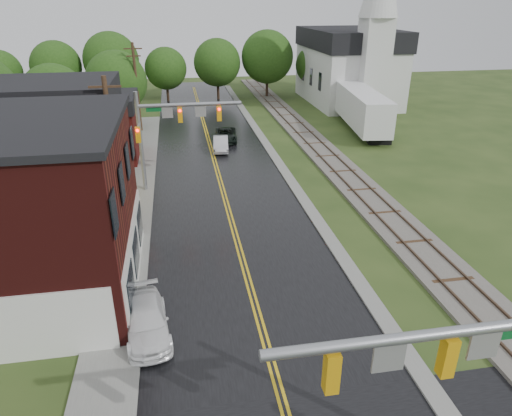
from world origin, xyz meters
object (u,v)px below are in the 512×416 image
object	(u,v)px
tree_left_c	(56,99)
semi_trailer	(362,108)
sedan_silver	(221,144)
tree_left_e	(118,83)
suv_dark	(226,135)
traffic_signal_near	(473,370)
traffic_signal_far	(170,123)
utility_pole_b	(113,150)
church	(352,59)
pickup_white	(146,321)
utility_pole_c	(137,86)

from	to	relation	value
tree_left_c	semi_trailer	bearing A→B (deg)	0.89
tree_left_c	sedan_silver	world-z (taller)	tree_left_c
tree_left_e	semi_trailer	xyz separation A→B (m)	(25.20, -5.53, -2.37)
suv_dark	sedan_silver	world-z (taller)	sedan_silver
tree_left_c	sedan_silver	bearing A→B (deg)	-15.45
traffic_signal_near	traffic_signal_far	distance (m)	25.94
semi_trailer	sedan_silver	bearing A→B (deg)	-163.63
traffic_signal_far	suv_dark	xyz separation A→B (m)	(5.16, 11.80, -4.35)
traffic_signal_near	traffic_signal_far	world-z (taller)	same
tree_left_e	sedan_silver	bearing A→B (deg)	-45.99
suv_dark	sedan_silver	xyz separation A→B (m)	(-0.81, -2.98, 0.01)
utility_pole_b	tree_left_e	xyz separation A→B (m)	(-2.05, 23.90, 0.09)
church	traffic_signal_far	distance (m)	35.59
traffic_signal_far	pickup_white	distance (m)	16.82
utility_pole_c	utility_pole_b	bearing A→B (deg)	-90.00
church	semi_trailer	size ratio (longest dim) A/B	1.46
church	traffic_signal_far	world-z (taller)	church
utility_pole_b	semi_trailer	xyz separation A→B (m)	(23.15, 18.37, -2.27)
church	sedan_silver	world-z (taller)	church
traffic_signal_near	utility_pole_c	xyz separation A→B (m)	(-10.27, 42.00, -0.25)
utility_pole_b	suv_dark	world-z (taller)	utility_pole_b
traffic_signal_far	tree_left_c	world-z (taller)	tree_left_c
church	tree_left_c	distance (m)	36.59
utility_pole_c	pickup_white	distance (m)	33.50
utility_pole_c	tree_left_c	size ratio (longest dim) A/B	1.18
traffic_signal_far	utility_pole_b	distance (m)	6.01
suv_dark	semi_trailer	size ratio (longest dim) A/B	0.33
semi_trailer	suv_dark	bearing A→B (deg)	-173.90
suv_dark	tree_left_e	bearing A→B (deg)	151.72
church	semi_trailer	xyz separation A→B (m)	(-3.65, -13.37, -3.39)
tree_left_c	traffic_signal_far	bearing A→B (deg)	-51.18
tree_left_e	traffic_signal_near	bearing A→B (deg)	-74.32
utility_pole_c	tree_left_c	xyz separation A→B (m)	(-7.05, -4.10, -0.21)
suv_dark	pickup_white	world-z (taller)	pickup_white
semi_trailer	utility_pole_c	bearing A→B (deg)	171.09
church	traffic_signal_far	xyz separation A→B (m)	(-23.47, -26.74, -0.86)
church	utility_pole_b	distance (m)	41.55
pickup_white	sedan_silver	bearing A→B (deg)	69.65
traffic_signal_near	semi_trailer	distance (m)	40.55
traffic_signal_near	utility_pole_c	world-z (taller)	utility_pole_c
suv_dark	sedan_silver	distance (m)	3.09
sedan_silver	utility_pole_c	bearing A→B (deg)	138.54
utility_pole_c	tree_left_c	distance (m)	8.16
suv_dark	semi_trailer	xyz separation A→B (m)	(14.66, 1.57, 1.82)
tree_left_c	tree_left_e	distance (m)	7.82
traffic_signal_far	utility_pole_c	size ratio (longest dim) A/B	0.82
utility_pole_b	suv_dark	distance (m)	19.27
traffic_signal_near	tree_left_c	xyz separation A→B (m)	(-17.32, 37.90, -0.46)
utility_pole_c	semi_trailer	distance (m)	23.54
tree_left_e	suv_dark	world-z (taller)	tree_left_e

